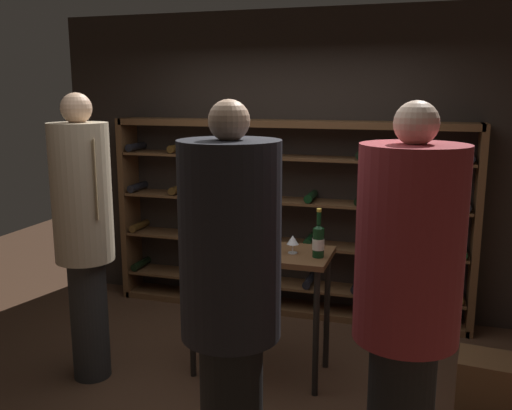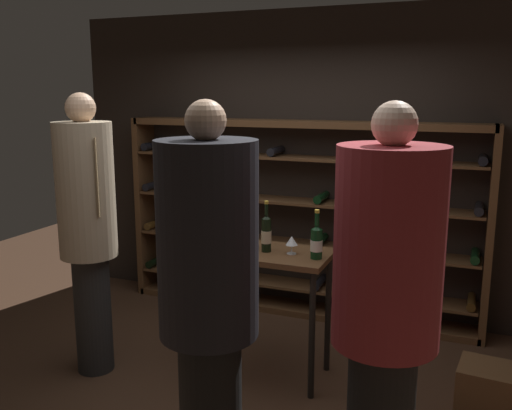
% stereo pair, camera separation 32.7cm
% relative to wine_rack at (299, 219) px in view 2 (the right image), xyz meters
% --- Properties ---
extents(ground_plane, '(9.44, 9.44, 0.00)m').
position_rel_wine_rack_xyz_m(ground_plane, '(0.02, -1.51, -0.91)').
color(ground_plane, '#472D1E').
extents(back_wall, '(4.81, 0.10, 2.82)m').
position_rel_wine_rack_xyz_m(back_wall, '(0.02, 0.21, 0.50)').
color(back_wall, black).
rests_on(back_wall, ground).
extents(wine_rack, '(3.38, 0.32, 1.83)m').
position_rel_wine_rack_xyz_m(wine_rack, '(0.00, 0.00, 0.00)').
color(wine_rack, brown).
rests_on(wine_rack, ground).
extents(tasting_table, '(1.02, 0.53, 0.96)m').
position_rel_wine_rack_xyz_m(tasting_table, '(0.10, -1.23, -0.09)').
color(tasting_table, brown).
rests_on(tasting_table, ground).
extents(person_guest_khaki, '(0.41, 0.41, 2.08)m').
position_rel_wine_rack_xyz_m(person_guest_khaki, '(-1.09, -1.66, 0.25)').
color(person_guest_khaki, '#252525').
rests_on(person_guest_khaki, ground).
extents(person_guest_plum_blouse, '(0.51, 0.51, 2.05)m').
position_rel_wine_rack_xyz_m(person_guest_plum_blouse, '(1.16, -2.29, 0.22)').
color(person_guest_plum_blouse, black).
rests_on(person_guest_plum_blouse, ground).
extents(person_host_in_suit, '(0.50, 0.50, 2.05)m').
position_rel_wine_rack_xyz_m(person_host_in_suit, '(0.33, -2.53, 0.23)').
color(person_host_in_suit, black).
rests_on(person_host_in_suit, ground).
extents(wine_crate, '(0.51, 0.39, 0.33)m').
position_rel_wine_rack_xyz_m(wine_crate, '(1.74, -1.21, -0.75)').
color(wine_crate, brown).
rests_on(wine_crate, ground).
extents(wine_bottle_amber_reserve, '(0.07, 0.07, 0.37)m').
position_rel_wine_rack_xyz_m(wine_bottle_amber_reserve, '(0.15, -1.25, 0.18)').
color(wine_bottle_amber_reserve, black).
rests_on(wine_bottle_amber_reserve, tasting_table).
extents(wine_bottle_gold_foil, '(0.08, 0.08, 0.34)m').
position_rel_wine_rack_xyz_m(wine_bottle_gold_foil, '(0.53, -1.28, 0.16)').
color(wine_bottle_gold_foil, black).
rests_on(wine_bottle_gold_foil, tasting_table).
extents(wine_glass_stemmed_left, '(0.09, 0.09, 0.13)m').
position_rel_wine_rack_xyz_m(wine_glass_stemmed_left, '(0.34, -1.24, 0.14)').
color(wine_glass_stemmed_left, silver).
rests_on(wine_glass_stemmed_left, tasting_table).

